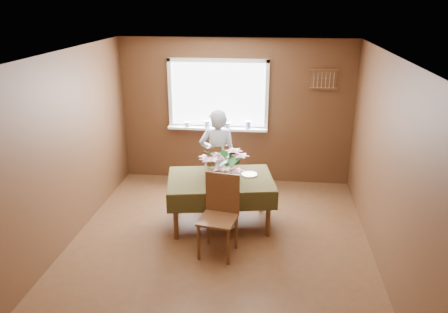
# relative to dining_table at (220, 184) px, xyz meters

# --- Properties ---
(floor) EXTENTS (4.50, 4.50, 0.00)m
(floor) POSITION_rel_dining_table_xyz_m (0.05, -0.57, -0.63)
(floor) COLOR #55341D
(floor) RESTS_ON ground
(ceiling) EXTENTS (4.50, 4.50, 0.00)m
(ceiling) POSITION_rel_dining_table_xyz_m (0.05, -0.57, 1.87)
(ceiling) COLOR white
(ceiling) RESTS_ON wall_back
(wall_back) EXTENTS (4.00, 0.00, 4.00)m
(wall_back) POSITION_rel_dining_table_xyz_m (0.05, 1.68, 0.62)
(wall_back) COLOR brown
(wall_back) RESTS_ON floor
(wall_front) EXTENTS (4.00, 0.00, 4.00)m
(wall_front) POSITION_rel_dining_table_xyz_m (0.05, -2.82, 0.62)
(wall_front) COLOR brown
(wall_front) RESTS_ON floor
(wall_left) EXTENTS (0.00, 4.50, 4.50)m
(wall_left) POSITION_rel_dining_table_xyz_m (-1.95, -0.57, 0.62)
(wall_left) COLOR brown
(wall_left) RESTS_ON floor
(wall_right) EXTENTS (0.00, 4.50, 4.50)m
(wall_right) POSITION_rel_dining_table_xyz_m (2.05, -0.57, 0.62)
(wall_right) COLOR brown
(wall_right) RESTS_ON floor
(window_assembly) EXTENTS (1.72, 0.20, 1.22)m
(window_assembly) POSITION_rel_dining_table_xyz_m (-0.24, 1.63, 0.73)
(window_assembly) COLOR white
(window_assembly) RESTS_ON wall_back
(spoon_rack) EXTENTS (0.44, 0.05, 0.33)m
(spoon_rack) POSITION_rel_dining_table_xyz_m (1.50, 1.65, 1.22)
(spoon_rack) COLOR brown
(spoon_rack) RESTS_ON wall_back
(dining_table) EXTENTS (1.63, 1.26, 0.72)m
(dining_table) POSITION_rel_dining_table_xyz_m (0.00, 0.00, 0.00)
(dining_table) COLOR brown
(dining_table) RESTS_ON floor
(chair_far) EXTENTS (0.58, 0.58, 0.99)m
(chair_far) POSITION_rel_dining_table_xyz_m (-0.14, 0.69, -0.09)
(chair_far) COLOR brown
(chair_far) RESTS_ON floor
(chair_near) EXTENTS (0.52, 0.52, 1.04)m
(chair_near) POSITION_rel_dining_table_xyz_m (0.08, -0.71, -0.07)
(chair_near) COLOR brown
(chair_near) RESTS_ON floor
(seated_woman) EXTENTS (0.58, 0.40, 1.55)m
(seated_woman) POSITION_rel_dining_table_xyz_m (-0.13, 0.67, 0.14)
(seated_woman) COLOR white
(seated_woman) RESTS_ON floor
(flower_bouquet) EXTENTS (0.56, 0.56, 0.48)m
(flower_bouquet) POSITION_rel_dining_table_xyz_m (0.05, -0.20, 0.40)
(flower_bouquet) COLOR white
(flower_bouquet) RESTS_ON dining_table
(side_plate) EXTENTS (0.26, 0.26, 0.01)m
(side_plate) POSITION_rel_dining_table_xyz_m (0.40, 0.18, 0.09)
(side_plate) COLOR white
(side_plate) RESTS_ON dining_table
(table_knife) EXTENTS (0.04, 0.22, 0.00)m
(table_knife) POSITION_rel_dining_table_xyz_m (0.25, -0.19, 0.09)
(table_knife) COLOR silver
(table_knife) RESTS_ON dining_table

